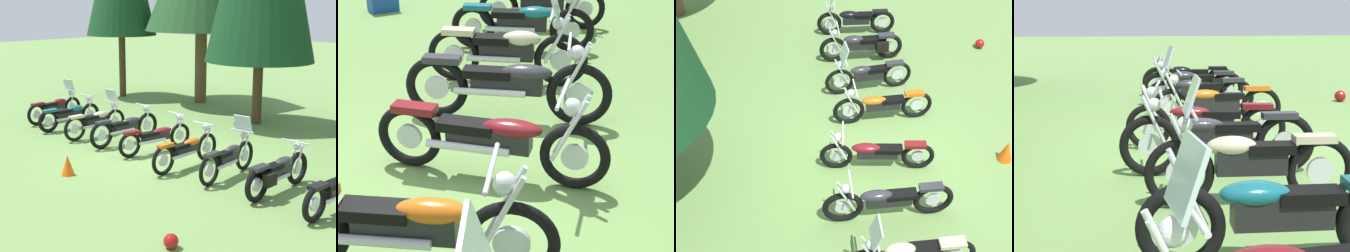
% 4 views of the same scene
% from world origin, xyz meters
% --- Properties ---
extents(ground_plane, '(80.00, 80.00, 0.00)m').
position_xyz_m(ground_plane, '(0.00, 0.00, 0.00)').
color(ground_plane, '#6B934C').
extents(motorcycle_0, '(0.73, 2.28, 1.37)m').
position_xyz_m(motorcycle_0, '(-5.23, 0.39, 0.47)').
color(motorcycle_0, black).
rests_on(motorcycle_0, ground_plane).
extents(motorcycle_1, '(0.65, 2.31, 1.01)m').
position_xyz_m(motorcycle_1, '(-4.01, 0.13, 0.45)').
color(motorcycle_1, black).
rests_on(motorcycle_1, ground_plane).
extents(motorcycle_2, '(0.67, 2.22, 1.38)m').
position_xyz_m(motorcycle_2, '(-2.57, 0.07, 0.49)').
color(motorcycle_2, black).
rests_on(motorcycle_2, ground_plane).
extents(motorcycle_3, '(0.65, 2.46, 1.04)m').
position_xyz_m(motorcycle_3, '(-1.38, 0.20, 0.47)').
color(motorcycle_3, black).
rests_on(motorcycle_3, ground_plane).
extents(motorcycle_4, '(0.68, 2.35, 0.99)m').
position_xyz_m(motorcycle_4, '(-0.10, 0.18, 0.43)').
color(motorcycle_4, black).
rests_on(motorcycle_4, ground_plane).
extents(motorcycle_5, '(0.66, 2.30, 1.01)m').
position_xyz_m(motorcycle_5, '(1.37, -0.23, 0.45)').
color(motorcycle_5, black).
rests_on(motorcycle_5, ground_plane).
extents(motorcycle_6, '(0.62, 2.19, 1.37)m').
position_xyz_m(motorcycle_6, '(2.54, -0.08, 0.48)').
color(motorcycle_6, black).
rests_on(motorcycle_6, ground_plane).
extents(motorcycle_7, '(0.69, 2.24, 1.02)m').
position_xyz_m(motorcycle_7, '(3.90, -0.18, 0.46)').
color(motorcycle_7, black).
rests_on(motorcycle_7, ground_plane).
extents(traffic_cone, '(0.32, 0.32, 0.48)m').
position_xyz_m(traffic_cone, '(-0.23, -2.60, 0.24)').
color(traffic_cone, '#EA590F').
rests_on(traffic_cone, ground_plane).
extents(dropped_helmet, '(0.26, 0.26, 0.26)m').
position_xyz_m(dropped_helmet, '(4.06, -3.55, 0.13)').
color(dropped_helmet, maroon).
rests_on(dropped_helmet, ground_plane).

